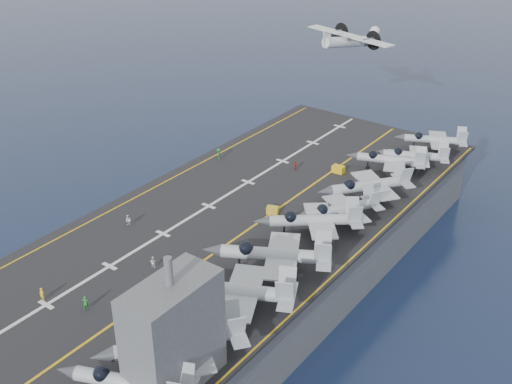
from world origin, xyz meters
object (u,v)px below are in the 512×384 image
Objects in this scene: fighter_jet_0 at (132,382)px; island_superstructure at (173,323)px; transport_plane at (349,42)px; tow_cart_a at (177,295)px.

island_superstructure is at bearing 71.33° from fighter_jet_0.
transport_plane is at bearing 108.50° from island_superstructure.
island_superstructure is 6.36× the size of tow_cart_a.
island_superstructure reaches higher than tow_cart_a.
tow_cart_a is 79.47m from transport_plane.
tow_cart_a is 0.09× the size of transport_plane.
transport_plane is at bearing 106.76° from fighter_jet_0.
tow_cart_a is at bearing -75.53° from transport_plane.
island_superstructure reaches higher than fighter_jet_0.
fighter_jet_0 is (-1.52, -4.51, -5.03)m from island_superstructure.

